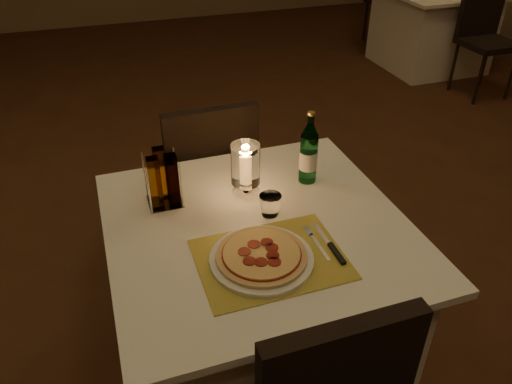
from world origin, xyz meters
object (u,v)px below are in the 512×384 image
object	(u,v)px
plate	(262,259)
tumbler	(270,205)
neighbor_table_right	(431,29)
pizza	(262,255)
chair_far	(209,169)
main_table	(258,301)
water_bottle	(309,154)
hurricane_candle	(246,166)

from	to	relation	value
plate	tumbler	bearing A→B (deg)	63.80
plate	neighbor_table_right	size ratio (longest dim) A/B	0.32
plate	tumbler	world-z (taller)	tumbler
pizza	plate	bearing A→B (deg)	78.66
chair_far	plate	distance (m)	0.92
chair_far	tumbler	world-z (taller)	chair_far
plate	tumbler	xyz separation A→B (m)	(0.11, 0.22, 0.03)
main_table	neighbor_table_right	bearing A→B (deg)	45.99
water_bottle	main_table	bearing A→B (deg)	-142.82
main_table	plate	bearing A→B (deg)	-105.52
water_bottle	neighbor_table_right	xyz separation A→B (m)	(2.54, 2.71, -0.48)
hurricane_candle	plate	bearing A→B (deg)	-100.51
water_bottle	plate	bearing A→B (deg)	-129.74
plate	pizza	bearing A→B (deg)	-101.34
plate	neighbor_table_right	bearing A→B (deg)	47.21
water_bottle	hurricane_candle	world-z (taller)	water_bottle
chair_far	neighbor_table_right	bearing A→B (deg)	38.00
hurricane_candle	neighbor_table_right	world-z (taller)	hurricane_candle
chair_far	tumbler	distance (m)	0.71
pizza	hurricane_candle	distance (m)	0.39
plate	water_bottle	world-z (taller)	water_bottle
chair_far	hurricane_candle	bearing A→B (deg)	-87.92
main_table	neighbor_table_right	xyz separation A→B (m)	(2.81, 2.91, 0.00)
pizza	tumbler	distance (m)	0.25
chair_far	water_bottle	size ratio (longest dim) A/B	3.16
chair_far	water_bottle	bearing A→B (deg)	-62.11
plate	water_bottle	size ratio (longest dim) A/B	1.12
neighbor_table_right	pizza	bearing A→B (deg)	-132.79
chair_far	neighbor_table_right	world-z (taller)	chair_far
water_bottle	neighbor_table_right	distance (m)	3.74
main_table	hurricane_candle	world-z (taller)	hurricane_candle
hurricane_candle	tumbler	bearing A→B (deg)	-74.55
main_table	pizza	distance (m)	0.44
tumbler	pizza	bearing A→B (deg)	-116.19
chair_far	tumbler	xyz separation A→B (m)	(0.06, -0.67, 0.23)
pizza	neighbor_table_right	bearing A→B (deg)	47.21
main_table	chair_far	world-z (taller)	chair_far
chair_far	water_bottle	xyz separation A→B (m)	(0.27, -0.51, 0.31)
chair_far	neighbor_table_right	size ratio (longest dim) A/B	0.90
chair_far	pizza	xyz separation A→B (m)	(-0.05, -0.89, 0.22)
plate	neighbor_table_right	world-z (taller)	plate
water_bottle	tumbler	bearing A→B (deg)	-142.46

